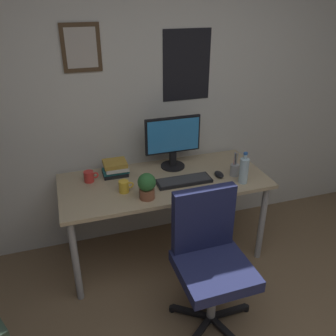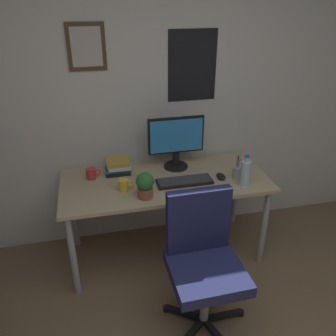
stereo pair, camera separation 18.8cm
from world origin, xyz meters
The scene contains 12 objects.
wall_back centered at (0.00, 2.15, 1.30)m, with size 4.40×0.10×2.60m.
desk centered at (-0.07, 1.72, 0.65)m, with size 1.61×0.71×0.73m.
office_chair centered at (0.02, 1.01, 0.53)m, with size 0.55×0.57×0.95m.
monitor centered at (0.06, 1.91, 0.97)m, with size 0.46×0.20×0.43m.
keyboard centered at (0.06, 1.63, 0.74)m, with size 0.43×0.15×0.03m.
computer_mouse centered at (0.36, 1.64, 0.75)m, with size 0.06×0.11×0.04m.
water_bottle centered at (0.49, 1.49, 0.83)m, with size 0.07×0.07×0.25m.
coffee_mug_near centered at (-0.41, 1.63, 0.77)m, with size 0.11×0.07×0.09m.
coffee_mug_far centered at (-0.63, 1.87, 0.77)m, with size 0.11×0.08×0.09m.
potted_plant centered at (-0.27, 1.49, 0.83)m, with size 0.13×0.13×0.20m.
pen_cup centered at (0.48, 1.61, 0.78)m, with size 0.07×0.07×0.20m.
book_stack_left centered at (-0.42, 1.92, 0.78)m, with size 0.20×0.17×0.11m.
Camera 1 is at (-0.79, -0.61, 2.06)m, focal length 37.78 mm.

